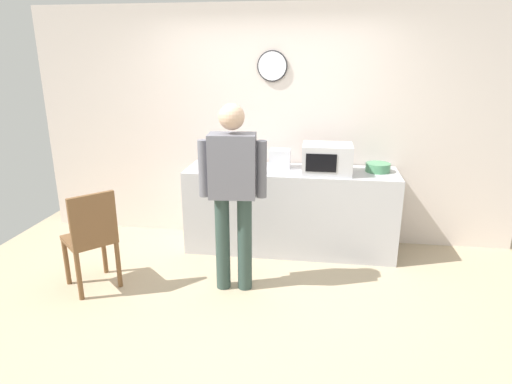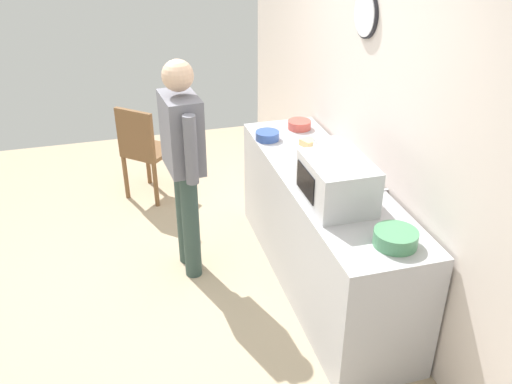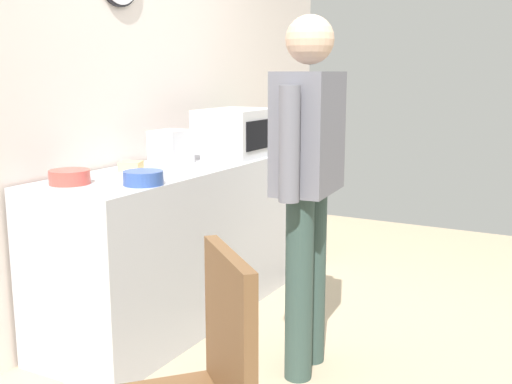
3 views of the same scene
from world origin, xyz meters
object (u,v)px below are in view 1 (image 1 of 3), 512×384
Objects in this scene: person_standing at (233,185)px; cereal_bowl at (212,161)px; toaster at (280,159)px; wooden_chair at (92,236)px; microwave at (327,159)px; salad_bowl at (378,167)px; spoon_utensil at (319,164)px; mixing_bowl at (218,169)px; sandwich_plate at (245,165)px; fork_utensil at (273,173)px.

cereal_bowl is at bearing 113.29° from person_standing.
wooden_chair is (-1.57, -1.22, -0.48)m from toaster.
salad_bowl is (0.53, 0.14, -0.11)m from microwave.
salad_bowl is 1.67m from person_standing.
spoon_utensil is 0.10× the size of person_standing.
cereal_bowl is 0.36m from mixing_bowl.
salad_bowl reaches higher than wooden_chair.
mixing_bowl is 1.15m from spoon_utensil.
microwave reaches higher than sandwich_plate.
salad_bowl is (1.41, 0.00, 0.02)m from sandwich_plate.
salad_bowl is at bearing -0.77° from toaster.
cereal_bowl is 0.12× the size of person_standing.
person_standing reaches higher than microwave.
wooden_chair is at bearing -142.14° from toaster.
microwave reaches higher than salad_bowl.
salad_bowl is at bearing 12.39° from fork_utensil.
spoon_utensil is at bearing 35.74° from wooden_chair.
spoon_utensil is at bearing 44.63° from fork_utensil.
person_standing is (-0.31, -1.01, -0.01)m from toaster.
salad_bowl is 1.31× the size of mixing_bowl.
microwave is 1.28m from cereal_bowl.
sandwich_plate is 1.47× the size of fork_utensil.
cereal_bowl is (-1.26, 0.20, -0.12)m from microwave.
spoon_utensil is (0.80, 0.23, -0.02)m from sandwich_plate.
cereal_bowl reaches higher than fork_utensil.
cereal_bowl reaches higher than spoon_utensil.
cereal_bowl is at bearing 178.25° from salad_bowl.
fork_utensil is (0.57, 0.04, -0.03)m from mixing_bowl.
toaster is (-0.50, 0.15, -0.05)m from microwave.
salad_bowl is 1.49× the size of spoon_utensil.
salad_bowl is 1.49× the size of fork_utensil.
person_standing is at bearing -121.02° from spoon_utensil.
cereal_bowl is (-1.79, 0.05, -0.01)m from salad_bowl.
toaster is at bearing 24.88° from mixing_bowl.
salad_bowl is 1.29× the size of cereal_bowl.
sandwich_plate is 0.35m from mixing_bowl.
toaster is 0.23× the size of wooden_chair.
cereal_bowl is 1.02× the size of mixing_bowl.
microwave is 2.94× the size of spoon_utensil.
sandwich_plate is 0.15× the size of person_standing.
spoon_utensil is 0.18× the size of wooden_chair.
microwave is 0.40m from spoon_utensil.
person_standing reaches higher than mixing_bowl.
microwave is 2.94× the size of fork_utensil.
salad_bowl reaches higher than spoon_utensil.
sandwich_plate is 1.29× the size of mixing_bowl.
toaster is at bearing 37.86° from wooden_chair.
fork_utensil is at bearing 32.51° from wooden_chair.
wooden_chair is at bearing -122.42° from cereal_bowl.
sandwich_plate is 0.27× the size of wooden_chair.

